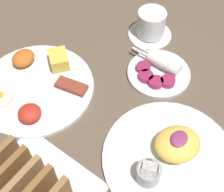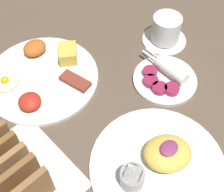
{
  "view_description": "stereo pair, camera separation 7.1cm",
  "coord_description": "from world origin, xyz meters",
  "px_view_note": "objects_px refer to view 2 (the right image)",
  "views": [
    {
      "loc": [
        -0.28,
        -0.21,
        0.6
      ],
      "look_at": [
        0.06,
        0.03,
        0.03
      ],
      "focal_mm": 50.0,
      "sensor_mm": 36.0,
      "label": 1
    },
    {
      "loc": [
        -0.23,
        -0.27,
        0.6
      ],
      "look_at": [
        0.06,
        0.03,
        0.03
      ],
      "focal_mm": 50.0,
      "sensor_mm": 36.0,
      "label": 2
    }
  ],
  "objects_px": {
    "coffee_cup": "(166,30)",
    "toast_rack": "(8,173)",
    "plate_condiments": "(165,78)",
    "plate_foreground": "(158,164)",
    "plate_breakfast": "(42,75)"
  },
  "relations": [
    {
      "from": "plate_breakfast",
      "to": "plate_foreground",
      "type": "height_order",
      "value": "plate_foreground"
    },
    {
      "from": "plate_condiments",
      "to": "toast_rack",
      "type": "relative_size",
      "value": 0.95
    },
    {
      "from": "plate_condiments",
      "to": "toast_rack",
      "type": "distance_m",
      "value": 0.42
    },
    {
      "from": "plate_condiments",
      "to": "coffee_cup",
      "type": "bearing_deg",
      "value": 40.74
    },
    {
      "from": "plate_condiments",
      "to": "plate_foreground",
      "type": "bearing_deg",
      "value": -143.04
    },
    {
      "from": "plate_condiments",
      "to": "coffee_cup",
      "type": "distance_m",
      "value": 0.15
    },
    {
      "from": "plate_breakfast",
      "to": "coffee_cup",
      "type": "height_order",
      "value": "coffee_cup"
    },
    {
      "from": "coffee_cup",
      "to": "toast_rack",
      "type": "bearing_deg",
      "value": -173.63
    },
    {
      "from": "plate_foreground",
      "to": "toast_rack",
      "type": "distance_m",
      "value": 0.29
    },
    {
      "from": "plate_foreground",
      "to": "plate_condiments",
      "type": "bearing_deg",
      "value": 36.96
    },
    {
      "from": "plate_breakfast",
      "to": "toast_rack",
      "type": "height_order",
      "value": "toast_rack"
    },
    {
      "from": "plate_breakfast",
      "to": "plate_condiments",
      "type": "relative_size",
      "value": 1.63
    },
    {
      "from": "toast_rack",
      "to": "coffee_cup",
      "type": "xyz_separation_m",
      "value": [
        0.52,
        0.06,
        -0.02
      ]
    },
    {
      "from": "plate_foreground",
      "to": "coffee_cup",
      "type": "relative_size",
      "value": 2.33
    },
    {
      "from": "plate_condiments",
      "to": "plate_breakfast",
      "type": "bearing_deg",
      "value": 133.96
    }
  ]
}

